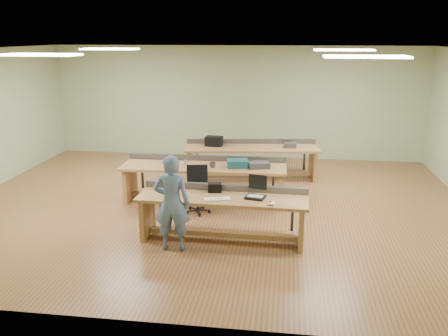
{
  "coord_description": "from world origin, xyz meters",
  "views": [
    {
      "loc": [
        1.4,
        -8.73,
        3.29
      ],
      "look_at": [
        0.3,
        -0.6,
        0.96
      ],
      "focal_mm": 38.0,
      "sensor_mm": 36.0,
      "label": 1
    }
  ],
  "objects": [
    {
      "name": "workbench_front",
      "position": [
        0.41,
        -1.53,
        0.55
      ],
      "size": [
        2.78,
        0.81,
        0.86
      ],
      "rotation": [
        0.0,
        0.0,
        -0.03
      ],
      "color": "#B67F4D",
      "rests_on": "floor"
    },
    {
      "name": "laptop_base",
      "position": [
        0.94,
        -1.56,
        0.77
      ],
      "size": [
        0.35,
        0.31,
        0.03
      ],
      "primitive_type": "cube",
      "rotation": [
        0.0,
        0.0,
        -0.24
      ],
      "color": "black",
      "rests_on": "workbench_front"
    },
    {
      "name": "parts_bin_teal",
      "position": [
        0.46,
        0.25,
        0.82
      ],
      "size": [
        0.45,
        0.37,
        0.14
      ],
      "primitive_type": "cube",
      "rotation": [
        0.0,
        0.0,
        0.17
      ],
      "color": "#154247",
      "rests_on": "workbench_mid"
    },
    {
      "name": "parts_bin_grey",
      "position": [
        0.88,
        0.25,
        0.81
      ],
      "size": [
        0.47,
        0.37,
        0.11
      ],
      "primitive_type": "cube",
      "rotation": [
        0.0,
        0.0,
        0.29
      ],
      "color": "#313133",
      "rests_on": "workbench_mid"
    },
    {
      "name": "ceiling",
      "position": [
        0.0,
        0.0,
        3.0
      ],
      "size": [
        10.0,
        10.0,
        0.0
      ],
      "primitive_type": "plane",
      "color": "silver",
      "rests_on": "wall_back"
    },
    {
      "name": "drinks_can",
      "position": [
        -0.57,
        0.18,
        0.81
      ],
      "size": [
        0.08,
        0.08,
        0.12
      ],
      "primitive_type": "cylinder",
      "rotation": [
        0.0,
        0.0,
        -0.28
      ],
      "color": "#B6B6BA",
      "rests_on": "workbench_mid"
    },
    {
      "name": "laptop_screen",
      "position": [
        0.97,
        -1.44,
        0.99
      ],
      "size": [
        0.3,
        0.09,
        0.24
      ],
      "primitive_type": "cube",
      "rotation": [
        0.0,
        0.0,
        -0.24
      ],
      "color": "black",
      "rests_on": "laptop_base"
    },
    {
      "name": "tray_back",
      "position": [
        1.49,
        2.07,
        0.8
      ],
      "size": [
        0.29,
        0.22,
        0.11
      ],
      "primitive_type": "cube",
      "rotation": [
        0.0,
        0.0,
        0.07
      ],
      "color": "#313133",
      "rests_on": "workbench_back"
    },
    {
      "name": "person",
      "position": [
        -0.32,
        -2.02,
        0.77
      ],
      "size": [
        0.59,
        0.41,
        1.54
      ],
      "primitive_type": "imported",
      "rotation": [
        0.0,
        0.0,
        3.22
      ],
      "color": "slate",
      "rests_on": "floor"
    },
    {
      "name": "camera_bag",
      "position": [
        0.25,
        -1.33,
        0.83
      ],
      "size": [
        0.24,
        0.17,
        0.15
      ],
      "primitive_type": "cube",
      "rotation": [
        0.0,
        0.0,
        0.14
      ],
      "color": "black",
      "rests_on": "workbench_front"
    },
    {
      "name": "workbench_back",
      "position": [
        0.6,
        2.03,
        0.56
      ],
      "size": [
        3.17,
        1.2,
        0.86
      ],
      "rotation": [
        0.0,
        0.0,
        0.12
      ],
      "color": "#B67F4D",
      "rests_on": "floor"
    },
    {
      "name": "task_chair",
      "position": [
        -0.24,
        -0.35,
        0.33
      ],
      "size": [
        0.57,
        0.57,
        0.89
      ],
      "rotation": [
        0.0,
        0.0,
        0.2
      ],
      "color": "black",
      "rests_on": "floor"
    },
    {
      "name": "trackball_mouse",
      "position": [
        1.21,
        -1.84,
        0.78
      ],
      "size": [
        0.15,
        0.17,
        0.06
      ],
      "primitive_type": "ellipsoid",
      "rotation": [
        0.0,
        0.0,
        -0.3
      ],
      "color": "white",
      "rests_on": "workbench_front"
    },
    {
      "name": "wall_front",
      "position": [
        0.0,
        -4.0,
        1.5
      ],
      "size": [
        10.0,
        0.04,
        3.0
      ],
      "primitive_type": "cube",
      "color": "#9DB287",
      "rests_on": "floor"
    },
    {
      "name": "keyboard",
      "position": [
        0.35,
        -1.73,
        0.76
      ],
      "size": [
        0.43,
        0.24,
        0.02
      ],
      "primitive_type": "cube",
      "rotation": [
        0.0,
        0.0,
        0.27
      ],
      "color": "white",
      "rests_on": "workbench_front"
    },
    {
      "name": "storage_box_back",
      "position": [
        -0.29,
        2.0,
        0.86
      ],
      "size": [
        0.41,
        0.31,
        0.22
      ],
      "primitive_type": "cube",
      "rotation": [
        0.0,
        0.0,
        -0.09
      ],
      "color": "black",
      "rests_on": "workbench_back"
    },
    {
      "name": "floor",
      "position": [
        0.0,
        0.0,
        0.0
      ],
      "size": [
        10.0,
        10.0,
        0.0
      ],
      "primitive_type": "plane",
      "color": "brown",
      "rests_on": "ground"
    },
    {
      "name": "mug",
      "position": [
        -0.03,
        0.15,
        0.8
      ],
      "size": [
        0.16,
        0.16,
        0.1
      ],
      "primitive_type": "imported",
      "rotation": [
        0.0,
        0.0,
        -0.25
      ],
      "color": "#313133",
      "rests_on": "workbench_mid"
    },
    {
      "name": "workbench_mid",
      "position": [
        -0.22,
        0.3,
        0.57
      ],
      "size": [
        3.3,
        0.96,
        0.86
      ],
      "rotation": [
        0.0,
        0.0,
        0.03
      ],
      "color": "#B67F4D",
      "rests_on": "floor"
    },
    {
      "name": "wall_back",
      "position": [
        0.0,
        4.0,
        1.5
      ],
      "size": [
        10.0,
        0.04,
        3.0
      ],
      "primitive_type": "cube",
      "color": "#9DB287",
      "rests_on": "floor"
    },
    {
      "name": "fluor_panels",
      "position": [
        0.0,
        0.0,
        2.97
      ],
      "size": [
        6.2,
        3.5,
        0.03
      ],
      "color": "white",
      "rests_on": "ceiling"
    }
  ]
}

